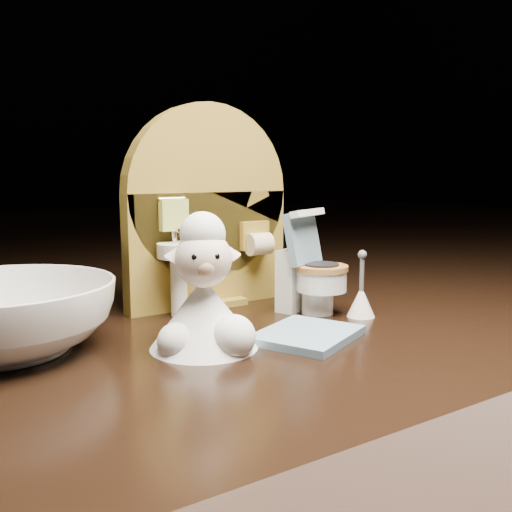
% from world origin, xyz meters
% --- Properties ---
extents(backdrop_panel, '(0.13, 0.05, 0.15)m').
position_xyz_m(backdrop_panel, '(-0.00, 0.06, 0.07)').
color(backdrop_panel, olive).
rests_on(backdrop_panel, ground).
extents(toy_toilet, '(0.04, 0.05, 0.07)m').
position_xyz_m(toy_toilet, '(0.05, 0.00, 0.03)').
color(toy_toilet, white).
rests_on(toy_toilet, ground).
extents(bath_mat, '(0.08, 0.07, 0.00)m').
position_xyz_m(bath_mat, '(0.01, -0.05, 0.00)').
color(bath_mat, slate).
rests_on(bath_mat, ground).
extents(toilet_brush, '(0.02, 0.02, 0.05)m').
position_xyz_m(toilet_brush, '(0.07, -0.03, 0.01)').
color(toilet_brush, white).
rests_on(toilet_brush, ground).
extents(plush_lamb, '(0.06, 0.07, 0.08)m').
position_xyz_m(plush_lamb, '(-0.05, -0.03, 0.03)').
color(plush_lamb, white).
rests_on(plush_lamb, ground).
extents(ceramic_bowl, '(0.13, 0.13, 0.04)m').
position_xyz_m(ceramic_bowl, '(-0.15, 0.03, 0.02)').
color(ceramic_bowl, white).
rests_on(ceramic_bowl, ground).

